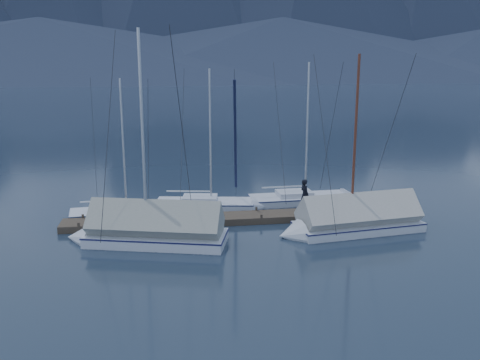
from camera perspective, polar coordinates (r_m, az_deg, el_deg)
name	(u,v)px	position (r m, az deg, el deg)	size (l,w,h in m)	color
ground	(246,233)	(24.65, 0.71, -6.02)	(1000.00, 1000.00, 0.00)	black
dock	(240,219)	(26.49, 0.00, -4.41)	(18.00, 1.50, 0.54)	#382D23
mooring_posts	(230,215)	(26.35, -1.08, -3.96)	(15.12, 1.52, 0.35)	#382D23
sailboat_open_left	(135,212)	(28.18, -11.74, -3.56)	(6.22, 2.65, 8.02)	silver
sailboat_open_mid	(219,205)	(28.92, -2.36, -2.85)	(6.67, 3.07, 8.53)	silver
sailboat_open_right	(313,199)	(30.43, 8.17, -2.17)	(6.81, 2.90, 8.92)	silver
sailboat_covered_near	(348,223)	(25.28, 12.04, -4.71)	(7.44, 3.30, 9.38)	silver
sailboat_covered_far	(144,232)	(23.64, -10.76, -5.79)	(7.75, 4.13, 10.41)	silver
person	(305,195)	(27.24, 7.27, -1.67)	(0.62, 0.41, 1.70)	black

